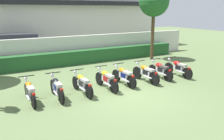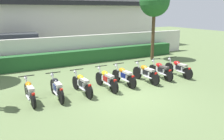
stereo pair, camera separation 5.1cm
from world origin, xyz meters
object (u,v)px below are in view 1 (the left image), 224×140
object	(u,v)px
motorcycle_in_row_1	(57,88)
motorcycle_in_row_3	(106,79)
motorcycle_in_row_0	(30,92)
motorcycle_in_row_5	(146,73)
motorcycle_in_row_7	(178,68)
motorcycle_in_row_4	(124,76)
parked_car	(19,48)
motorcycle_in_row_2	(82,84)
motorcycle_in_row_6	(160,70)
tree_far_side	(154,2)

from	to	relation	value
motorcycle_in_row_1	motorcycle_in_row_3	size ratio (longest dim) A/B	0.98
motorcycle_in_row_0	motorcycle_in_row_5	bearing A→B (deg)	-90.34
motorcycle_in_row_7	motorcycle_in_row_4	bearing A→B (deg)	87.53
parked_car	motorcycle_in_row_2	world-z (taller)	parked_car
parked_car	motorcycle_in_row_0	size ratio (longest dim) A/B	2.52
motorcycle_in_row_3	motorcycle_in_row_6	distance (m)	3.16
motorcycle_in_row_1	motorcycle_in_row_5	bearing A→B (deg)	-87.03
motorcycle_in_row_5	motorcycle_in_row_7	xyz separation A→B (m)	(2.11, -0.03, -0.01)
motorcycle_in_row_5	motorcycle_in_row_7	size ratio (longest dim) A/B	0.99
motorcycle_in_row_4	motorcycle_in_row_1	bearing A→B (deg)	89.54
parked_car	motorcycle_in_row_0	world-z (taller)	parked_car
motorcycle_in_row_7	motorcycle_in_row_5	bearing A→B (deg)	89.07
motorcycle_in_row_6	motorcycle_in_row_7	xyz separation A→B (m)	(1.09, -0.13, 0.00)
motorcycle_in_row_0	motorcycle_in_row_2	world-z (taller)	motorcycle_in_row_2
motorcycle_in_row_2	parked_car	bearing A→B (deg)	6.82
motorcycle_in_row_2	motorcycle_in_row_3	distance (m)	1.17
motorcycle_in_row_3	motorcycle_in_row_6	bearing A→B (deg)	-89.59
motorcycle_in_row_3	motorcycle_in_row_7	bearing A→B (deg)	-91.73
motorcycle_in_row_3	motorcycle_in_row_4	bearing A→B (deg)	-85.60
motorcycle_in_row_4	motorcycle_in_row_7	bearing A→B (deg)	-95.24
motorcycle_in_row_4	motorcycle_in_row_3	bearing A→B (deg)	92.69
motorcycle_in_row_6	motorcycle_in_row_4	bearing A→B (deg)	90.93
parked_car	motorcycle_in_row_4	world-z (taller)	parked_car
motorcycle_in_row_0	motorcycle_in_row_4	world-z (taller)	motorcycle_in_row_4
motorcycle_in_row_2	motorcycle_in_row_4	xyz separation A→B (m)	(2.13, 0.13, 0.01)
motorcycle_in_row_3	motorcycle_in_row_2	bearing A→B (deg)	90.77
parked_car	motorcycle_in_row_4	bearing A→B (deg)	-61.61
motorcycle_in_row_1	motorcycle_in_row_5	distance (m)	4.38
motorcycle_in_row_3	motorcycle_in_row_5	size ratio (longest dim) A/B	1.00
motorcycle_in_row_2	motorcycle_in_row_4	size ratio (longest dim) A/B	1.04
motorcycle_in_row_3	motorcycle_in_row_0	bearing A→B (deg)	87.96
motorcycle_in_row_4	motorcycle_in_row_7	size ratio (longest dim) A/B	0.95
tree_far_side	motorcycle_in_row_3	world-z (taller)	tree_far_side
motorcycle_in_row_2	motorcycle_in_row_3	world-z (taller)	motorcycle_in_row_3
parked_car	motorcycle_in_row_3	size ratio (longest dim) A/B	2.42
tree_far_side	parked_car	bearing A→B (deg)	155.74
tree_far_side	motorcycle_in_row_1	distance (m)	9.89
motorcycle_in_row_4	motorcycle_in_row_5	xyz separation A→B (m)	(1.18, -0.11, 0.01)
motorcycle_in_row_5	motorcycle_in_row_7	bearing A→B (deg)	-93.14
motorcycle_in_row_7	tree_far_side	bearing A→B (deg)	-22.08
tree_far_side	motorcycle_in_row_7	size ratio (longest dim) A/B	2.56
parked_car	motorcycle_in_row_7	world-z (taller)	parked_car
motorcycle_in_row_3	motorcycle_in_row_6	xyz separation A→B (m)	(3.16, 0.09, -0.00)
motorcycle_in_row_4	motorcycle_in_row_5	distance (m)	1.19
motorcycle_in_row_4	motorcycle_in_row_6	xyz separation A→B (m)	(2.20, -0.01, -0.00)
tree_far_side	motorcycle_in_row_4	distance (m)	7.37
parked_car	motorcycle_in_row_6	distance (m)	9.66
motorcycle_in_row_2	motorcycle_in_row_3	xyz separation A→B (m)	(1.17, 0.04, 0.01)
motorcycle_in_row_6	motorcycle_in_row_5	bearing A→B (deg)	96.65
parked_car	motorcycle_in_row_7	xyz separation A→B (m)	(6.61, -8.05, -0.49)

